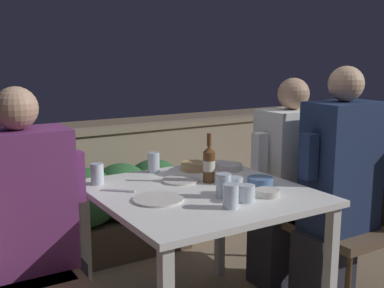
{
  "coord_description": "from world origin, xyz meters",
  "views": [
    {
      "loc": [
        -1.24,
        -1.95,
        1.42
      ],
      "look_at": [
        0.0,
        0.08,
        0.97
      ],
      "focal_mm": 45.0,
      "sensor_mm": 36.0,
      "label": 1
    }
  ],
  "objects_px": {
    "chair_left_near": "(8,287)",
    "beer_bottle": "(209,164)",
    "chair_right_near": "(360,206)",
    "person_white_polo": "(286,182)",
    "person_navy_jumper": "(336,190)",
    "person_purple_stripe": "(31,227)",
    "chair_right_far": "(311,191)"
  },
  "relations": [
    {
      "from": "person_white_polo",
      "to": "beer_bottle",
      "type": "distance_m",
      "value": 0.67
    },
    {
      "from": "chair_left_near",
      "to": "person_white_polo",
      "type": "distance_m",
      "value": 1.74
    },
    {
      "from": "chair_left_near",
      "to": "chair_right_near",
      "type": "relative_size",
      "value": 1.0
    },
    {
      "from": "chair_left_near",
      "to": "chair_right_far",
      "type": "distance_m",
      "value": 1.95
    },
    {
      "from": "beer_bottle",
      "to": "chair_right_far",
      "type": "bearing_deg",
      "value": 6.0
    },
    {
      "from": "person_purple_stripe",
      "to": "person_navy_jumper",
      "type": "relative_size",
      "value": 0.95
    },
    {
      "from": "chair_left_near",
      "to": "person_navy_jumper",
      "type": "height_order",
      "value": "person_navy_jumper"
    },
    {
      "from": "chair_right_near",
      "to": "person_navy_jumper",
      "type": "distance_m",
      "value": 0.25
    },
    {
      "from": "person_purple_stripe",
      "to": "beer_bottle",
      "type": "distance_m",
      "value": 0.93
    },
    {
      "from": "beer_bottle",
      "to": "chair_right_near",
      "type": "bearing_deg",
      "value": -18.82
    },
    {
      "from": "chair_left_near",
      "to": "chair_right_near",
      "type": "height_order",
      "value": "same"
    },
    {
      "from": "person_navy_jumper",
      "to": "person_white_polo",
      "type": "bearing_deg",
      "value": 92.45
    },
    {
      "from": "chair_right_far",
      "to": "beer_bottle",
      "type": "xyz_separation_m",
      "value": [
        -0.84,
        -0.09,
        0.3
      ]
    },
    {
      "from": "chair_left_near",
      "to": "chair_right_near",
      "type": "xyz_separation_m",
      "value": [
        1.93,
        -0.04,
        0.0
      ]
    },
    {
      "from": "person_purple_stripe",
      "to": "beer_bottle",
      "type": "relative_size",
      "value": 4.94
    },
    {
      "from": "chair_left_near",
      "to": "beer_bottle",
      "type": "distance_m",
      "value": 1.14
    },
    {
      "from": "chair_right_far",
      "to": "person_white_polo",
      "type": "xyz_separation_m",
      "value": [
        -0.21,
        -0.0,
        0.09
      ]
    },
    {
      "from": "chair_right_far",
      "to": "person_navy_jumper",
      "type": "bearing_deg",
      "value": -117.2
    },
    {
      "from": "chair_right_near",
      "to": "chair_right_far",
      "type": "relative_size",
      "value": 1.0
    },
    {
      "from": "chair_right_far",
      "to": "person_white_polo",
      "type": "distance_m",
      "value": 0.23
    },
    {
      "from": "chair_right_near",
      "to": "person_white_polo",
      "type": "xyz_separation_m",
      "value": [
        -0.23,
        0.38,
        0.09
      ]
    },
    {
      "from": "person_purple_stripe",
      "to": "person_white_polo",
      "type": "xyz_separation_m",
      "value": [
        1.53,
        -0.02,
        0.0
      ]
    },
    {
      "from": "chair_left_near",
      "to": "person_navy_jumper",
      "type": "xyz_separation_m",
      "value": [
        1.72,
        -0.04,
        0.13
      ]
    },
    {
      "from": "person_purple_stripe",
      "to": "chair_right_near",
      "type": "height_order",
      "value": "person_purple_stripe"
    },
    {
      "from": "chair_right_near",
      "to": "person_white_polo",
      "type": "bearing_deg",
      "value": 120.69
    },
    {
      "from": "chair_left_near",
      "to": "chair_right_near",
      "type": "distance_m",
      "value": 1.93
    },
    {
      "from": "person_navy_jumper",
      "to": "beer_bottle",
      "type": "relative_size",
      "value": 5.23
    },
    {
      "from": "person_purple_stripe",
      "to": "person_navy_jumper",
      "type": "bearing_deg",
      "value": -14.5
    },
    {
      "from": "person_purple_stripe",
      "to": "person_white_polo",
      "type": "distance_m",
      "value": 1.53
    },
    {
      "from": "person_purple_stripe",
      "to": "person_white_polo",
      "type": "height_order",
      "value": "person_purple_stripe"
    },
    {
      "from": "chair_right_far",
      "to": "person_white_polo",
      "type": "relative_size",
      "value": 0.74
    },
    {
      "from": "chair_right_near",
      "to": "person_purple_stripe",
      "type": "bearing_deg",
      "value": 167.17
    }
  ]
}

